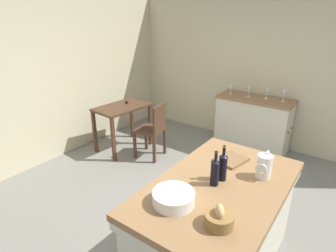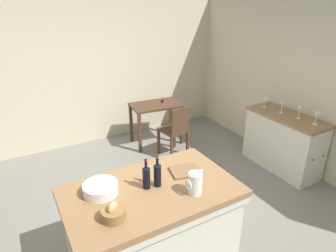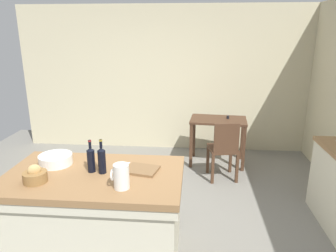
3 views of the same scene
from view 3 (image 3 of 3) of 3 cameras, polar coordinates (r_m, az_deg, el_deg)
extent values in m
plane|color=slate|center=(3.81, -4.19, -17.38)|extent=(6.76, 6.76, 0.00)
cube|color=beige|center=(5.80, -0.44, 8.46)|extent=(5.32, 0.12, 2.60)
cube|color=olive|center=(2.99, -13.34, -8.91)|extent=(1.63, 0.98, 0.06)
cube|color=beige|center=(3.02, -13.25, -10.11)|extent=(1.61, 0.96, 0.08)
cube|color=beige|center=(3.21, -12.79, -16.12)|extent=(1.55, 0.90, 0.83)
cube|color=#472D1E|center=(5.18, 9.14, 1.07)|extent=(0.95, 0.64, 0.04)
cube|color=#472D1E|center=(5.09, 4.20, -3.62)|extent=(0.05, 0.05, 0.74)
cube|color=#472D1E|center=(5.08, 13.57, -4.09)|extent=(0.05, 0.05, 0.74)
cube|color=#472D1E|center=(5.55, 4.72, -1.88)|extent=(0.05, 0.05, 0.74)
cube|color=#472D1E|center=(5.54, 13.30, -2.31)|extent=(0.05, 0.05, 0.74)
cylinder|color=black|center=(5.22, 10.82, 1.59)|extent=(0.04, 0.04, 0.05)
cube|color=#472D1E|center=(4.75, 9.90, -4.10)|extent=(0.46, 0.46, 0.04)
cube|color=#472D1E|center=(4.50, 10.60, -2.15)|extent=(0.36, 0.09, 0.42)
cube|color=#472D1E|center=(5.04, 11.27, -5.89)|extent=(0.05, 0.05, 0.44)
cube|color=#472D1E|center=(4.96, 7.23, -6.08)|extent=(0.05, 0.05, 0.44)
cube|color=#472D1E|center=(4.73, 12.42, -7.55)|extent=(0.05, 0.05, 0.44)
cube|color=#472D1E|center=(4.64, 8.11, -7.79)|extent=(0.05, 0.05, 0.44)
cylinder|color=white|center=(2.63, -8.46, -9.04)|extent=(0.13, 0.13, 0.21)
cone|color=white|center=(2.57, -7.29, -6.80)|extent=(0.07, 0.04, 0.06)
torus|color=white|center=(2.65, -10.07, -8.73)|extent=(0.02, 0.10, 0.10)
cylinder|color=white|center=(3.26, -19.73, -5.76)|extent=(0.32, 0.32, 0.10)
cylinder|color=olive|center=(2.96, -22.98, -8.53)|extent=(0.20, 0.20, 0.09)
ellipsoid|color=tan|center=(2.93, -23.13, -7.35)|extent=(0.13, 0.11, 0.10)
cube|color=brown|center=(2.95, -4.76, -7.92)|extent=(0.33, 0.29, 0.02)
cylinder|color=black|center=(2.93, -11.91, -6.38)|extent=(0.07, 0.07, 0.22)
cone|color=black|center=(2.89, -12.05, -4.15)|extent=(0.07, 0.07, 0.03)
cylinder|color=black|center=(2.87, -12.11, -3.19)|extent=(0.03, 0.03, 0.08)
cylinder|color=#B29933|center=(2.86, -12.15, -2.58)|extent=(0.03, 0.03, 0.01)
cylinder|color=black|center=(2.98, -13.79, -6.20)|extent=(0.07, 0.07, 0.21)
cone|color=black|center=(2.94, -13.95, -4.09)|extent=(0.07, 0.07, 0.02)
cylinder|color=black|center=(2.92, -14.02, -3.19)|extent=(0.03, 0.03, 0.07)
cylinder|color=maroon|center=(2.91, -14.06, -2.62)|extent=(0.03, 0.03, 0.01)
camera|label=1|loc=(3.27, -54.26, 11.53)|focal=29.89mm
camera|label=2|loc=(1.99, -74.10, 16.66)|focal=31.12mm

